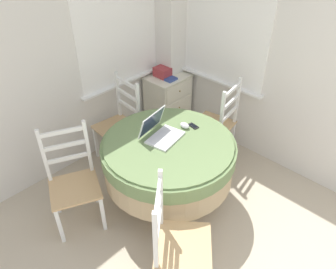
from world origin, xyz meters
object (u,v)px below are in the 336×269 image
Objects in this scene: computer_mouse at (185,125)px; laptop at (160,132)px; storage_box at (162,72)px; book_on_cabinet at (166,77)px; dining_chair_near_right_window at (217,124)px; dining_chair_left_flank at (73,182)px; cell_phone at (193,126)px; dining_chair_near_back_window at (120,124)px; dining_chair_camera_near at (177,242)px; round_dining_table at (168,156)px; corner_cabinet at (168,101)px.

laptop is at bearing 166.21° from computer_mouse.
storage_box is 0.76× the size of book_on_cabinet.
book_on_cabinet is at bearing 41.51° from laptop.
dining_chair_near_right_window is 1.70m from dining_chair_left_flank.
dining_chair_near_right_window reaches higher than book_on_cabinet.
dining_chair_left_flank reaches higher than laptop.
cell_phone is 1.24m from dining_chair_left_flank.
dining_chair_near_back_window and dining_chair_camera_near have the same top height.
storage_box is at bearing 46.86° from round_dining_table.
cell_phone is 1.10m from book_on_cabinet.
dining_chair_near_right_window is at bearing -93.33° from book_on_cabinet.
dining_chair_near_right_window is at bearing 4.07° from computer_mouse.
laptop reaches higher than round_dining_table.
dining_chair_near_back_window reaches higher than computer_mouse.
dining_chair_left_flank reaches higher than cell_phone.
dining_chair_near_right_window is 0.97m from storage_box.
corner_cabinet is (0.99, 0.96, -0.19)m from round_dining_table.
dining_chair_left_flank reaches higher than corner_cabinet.
computer_mouse reaches higher than book_on_cabinet.
dining_chair_near_back_window is 0.86m from book_on_cabinet.
round_dining_table is 0.39m from cell_phone.
computer_mouse is 1.15m from dining_chair_camera_near.
dining_chair_camera_near reaches higher than book_on_cabinet.
dining_chair_left_flank is at bearing 158.78° from computer_mouse.
computer_mouse is 1.17m from storage_box.
dining_chair_near_right_window reaches higher than cell_phone.
round_dining_table is 0.90m from dining_chair_near_right_window.
dining_chair_near_right_window is 5.07× the size of storage_box.
cell_phone is at bearing -170.54° from dining_chair_near_right_window.
round_dining_table is at bearing -135.97° from corner_cabinet.
round_dining_table is 0.90m from dining_chair_left_flank.
dining_chair_near_right_window and dining_chair_camera_near have the same top height.
storage_box reaches higher than computer_mouse.
book_on_cabinet is at bearing 3.47° from dining_chair_near_back_window.
corner_cabinet is at bearing 44.03° from round_dining_table.
cell_phone is at bearing -120.47° from storage_box.
storage_box reaches higher than cell_phone.
dining_chair_left_flank is (-0.18, 1.10, 0.00)m from dining_chair_camera_near.
corner_cabinet is 3.72× the size of storage_box.
dining_chair_near_back_window is at bearing -171.72° from storage_box.
book_on_cabinet reaches higher than corner_cabinet.
storage_box is at bearing 17.84° from dining_chair_left_flank.
dining_chair_camera_near reaches higher than computer_mouse.
dining_chair_near_right_window is at bearing -96.82° from corner_cabinet.
book_on_cabinet is (0.05, 0.84, 0.28)m from dining_chair_near_right_window.
computer_mouse is 0.10× the size of dining_chair_camera_near.
round_dining_table is 1.26× the size of dining_chair_near_right_window.
storage_box is (0.94, 1.00, 0.23)m from round_dining_table.
dining_chair_left_flank is 1.37× the size of corner_cabinet.
storage_box is at bearing 55.17° from computer_mouse.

